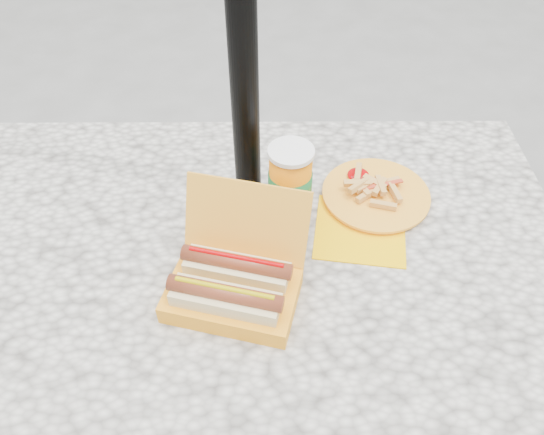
{
  "coord_description": "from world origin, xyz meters",
  "views": [
    {
      "loc": [
        0.04,
        -0.63,
        1.49
      ],
      "look_at": [
        0.05,
        0.04,
        0.8
      ],
      "focal_mm": 35.0,
      "sensor_mm": 36.0,
      "label": 1
    }
  ],
  "objects_px": {
    "hotdog_box": "(233,284)",
    "fries_plate": "(374,196)",
    "soda_cup": "(290,183)",
    "umbrella_pole": "(242,28)"
  },
  "relations": [
    {
      "from": "hotdog_box",
      "to": "fries_plate",
      "type": "xyz_separation_m",
      "value": [
        0.27,
        0.24,
        -0.03
      ]
    },
    {
      "from": "hotdog_box",
      "to": "soda_cup",
      "type": "relative_size",
      "value": 1.61
    },
    {
      "from": "hotdog_box",
      "to": "fries_plate",
      "type": "relative_size",
      "value": 0.87
    },
    {
      "from": "umbrella_pole",
      "to": "hotdog_box",
      "type": "xyz_separation_m",
      "value": [
        -0.02,
        -0.26,
        -0.31
      ]
    },
    {
      "from": "soda_cup",
      "to": "hotdog_box",
      "type": "bearing_deg",
      "value": -116.04
    },
    {
      "from": "umbrella_pole",
      "to": "fries_plate",
      "type": "xyz_separation_m",
      "value": [
        0.25,
        -0.03,
        -0.34
      ]
    },
    {
      "from": "hotdog_box",
      "to": "fries_plate",
      "type": "distance_m",
      "value": 0.36
    },
    {
      "from": "fries_plate",
      "to": "soda_cup",
      "type": "height_order",
      "value": "soda_cup"
    },
    {
      "from": "fries_plate",
      "to": "soda_cup",
      "type": "distance_m",
      "value": 0.19
    },
    {
      "from": "umbrella_pole",
      "to": "hotdog_box",
      "type": "bearing_deg",
      "value": -94.06
    }
  ]
}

